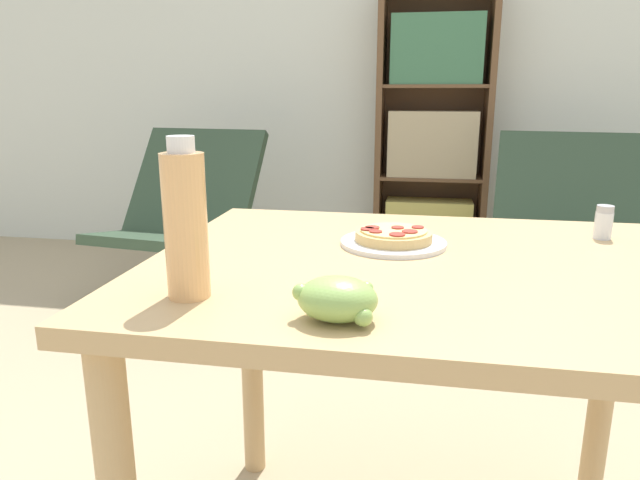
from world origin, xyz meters
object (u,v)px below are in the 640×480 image
bookshelf (432,140)px  drink_bottle (186,223)px  grape_bunch (338,299)px  lounge_chair_near (182,249)px  pizza_on_plate (393,239)px  salt_shaker (604,222)px  lounge_chair_far (565,263)px

bookshelf → drink_bottle: bearing=-98.0°
grape_bunch → lounge_chair_near: (-1.11, 1.93, -0.51)m
pizza_on_plate → salt_shaker: size_ratio=2.99×
salt_shaker → lounge_chair_far: 1.59m
lounge_chair_near → salt_shaker: bearing=-33.5°
salt_shaker → pizza_on_plate: bearing=-162.7°
bookshelf → lounge_chair_far: bearing=-51.4°
grape_bunch → salt_shaker: 0.75m
lounge_chair_far → bookshelf: size_ratio=0.53×
lounge_chair_near → lounge_chair_far: same height
grape_bunch → lounge_chair_near: size_ratio=0.14×
lounge_chair_near → bookshelf: size_ratio=0.53×
pizza_on_plate → drink_bottle: bearing=-129.1°
pizza_on_plate → lounge_chair_far: bearing=65.5°
grape_bunch → lounge_chair_far: 2.24m
drink_bottle → salt_shaker: 0.90m
pizza_on_plate → salt_shaker: salt_shaker is taller
bookshelf → grape_bunch: bearing=-93.0°
salt_shaker → bookshelf: bearing=98.7°
drink_bottle → grape_bunch: bearing=-12.6°
lounge_chair_far → bookshelf: bookshelf is taller
grape_bunch → drink_bottle: drink_bottle is taller
pizza_on_plate → grape_bunch: grape_bunch is taller
pizza_on_plate → lounge_chair_near: bearing=127.5°
grape_bunch → salt_shaker: bearing=48.2°
salt_shaker → drink_bottle: bearing=-145.8°
lounge_chair_near → lounge_chair_far: bearing=10.1°
drink_bottle → bookshelf: bearing=82.0°
lounge_chair_near → pizza_on_plate: bearing=-45.4°
pizza_on_plate → salt_shaker: (0.44, 0.14, 0.02)m
drink_bottle → lounge_chair_near: bearing=114.8°
pizza_on_plate → drink_bottle: (-0.30, -0.36, 0.10)m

